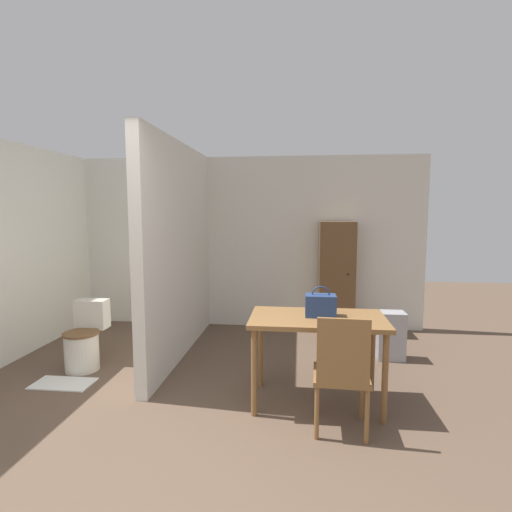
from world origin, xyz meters
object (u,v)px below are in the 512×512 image
(dining_table, at_px, (317,327))
(toilet, at_px, (85,340))
(wooden_chair, at_px, (342,371))
(space_heater, at_px, (391,335))
(handbag, at_px, (321,305))
(wooden_cabinet, at_px, (337,278))

(dining_table, bearing_deg, toilet, 167.48)
(dining_table, relative_size, wooden_chair, 1.25)
(wooden_chair, bearing_deg, toilet, 161.37)
(toilet, distance_m, space_heater, 3.45)
(toilet, relative_size, handbag, 2.67)
(wooden_chair, xyz_separation_m, handbag, (-0.14, 0.51, 0.38))
(dining_table, height_order, space_heater, dining_table)
(wooden_chair, relative_size, handbag, 3.50)
(handbag, bearing_deg, space_heater, 52.89)
(wooden_chair, bearing_deg, dining_table, 111.56)
(dining_table, bearing_deg, wooden_cabinet, 80.64)
(wooden_chair, distance_m, space_heater, 1.84)
(toilet, height_order, wooden_cabinet, wooden_cabinet)
(wooden_cabinet, bearing_deg, toilet, -150.34)
(wooden_chair, height_order, space_heater, wooden_chair)
(wooden_chair, relative_size, space_heater, 1.70)
(handbag, relative_size, space_heater, 0.49)
(dining_table, bearing_deg, handbag, 50.72)
(handbag, distance_m, wooden_cabinet, 2.18)
(dining_table, height_order, handbag, handbag)
(wooden_chair, relative_size, wooden_cabinet, 0.60)
(toilet, xyz_separation_m, wooden_cabinet, (2.85, 1.62, 0.48))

